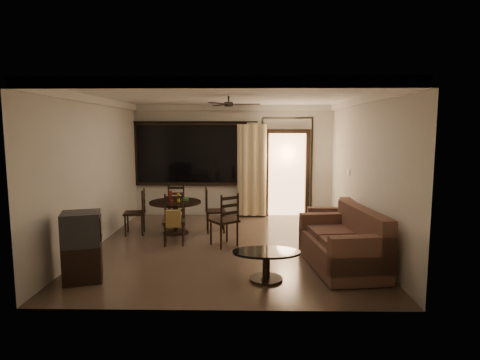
{
  "coord_description": "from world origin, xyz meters",
  "views": [
    {
      "loc": [
        0.34,
        -7.4,
        2.2
      ],
      "look_at": [
        0.2,
        0.2,
        1.23
      ],
      "focal_mm": 30.0,
      "sensor_mm": 36.0,
      "label": 1
    }
  ],
  "objects_px": {
    "dining_chair_west": "(135,221)",
    "armchair": "(334,227)",
    "dining_table": "(175,208)",
    "coffee_table": "(266,261)",
    "dining_chair_south": "(174,229)",
    "side_chair": "(224,230)",
    "dining_chair_east": "(215,219)",
    "tv_cabinet": "(82,247)",
    "sofa": "(345,245)",
    "dining_chair_north": "(177,212)"
  },
  "relations": [
    {
      "from": "sofa",
      "to": "coffee_table",
      "type": "xyz_separation_m",
      "value": [
        -1.28,
        -0.53,
        -0.08
      ]
    },
    {
      "from": "dining_chair_west",
      "to": "sofa",
      "type": "height_order",
      "value": "sofa"
    },
    {
      "from": "dining_chair_west",
      "to": "armchair",
      "type": "distance_m",
      "value": 4.08
    },
    {
      "from": "tv_cabinet",
      "to": "sofa",
      "type": "bearing_deg",
      "value": -9.24
    },
    {
      "from": "dining_table",
      "to": "armchair",
      "type": "xyz_separation_m",
      "value": [
        3.19,
        -0.84,
        -0.19
      ]
    },
    {
      "from": "dining_chair_south",
      "to": "side_chair",
      "type": "bearing_deg",
      "value": -12.78
    },
    {
      "from": "armchair",
      "to": "dining_chair_north",
      "type": "bearing_deg",
      "value": 155.21
    },
    {
      "from": "dining_table",
      "to": "tv_cabinet",
      "type": "bearing_deg",
      "value": -107.58
    },
    {
      "from": "tv_cabinet",
      "to": "sofa",
      "type": "relative_size",
      "value": 0.55
    },
    {
      "from": "dining_chair_east",
      "to": "armchair",
      "type": "height_order",
      "value": "dining_chair_east"
    },
    {
      "from": "dining_table",
      "to": "dining_chair_west",
      "type": "distance_m",
      "value": 0.88
    },
    {
      "from": "dining_chair_east",
      "to": "tv_cabinet",
      "type": "bearing_deg",
      "value": 141.23
    },
    {
      "from": "dining_table",
      "to": "side_chair",
      "type": "relative_size",
      "value": 1.07
    },
    {
      "from": "sofa",
      "to": "armchair",
      "type": "bearing_deg",
      "value": 78.11
    },
    {
      "from": "dining_chair_south",
      "to": "sofa",
      "type": "distance_m",
      "value": 3.23
    },
    {
      "from": "sofa",
      "to": "dining_chair_west",
      "type": "bearing_deg",
      "value": 145.45
    },
    {
      "from": "sofa",
      "to": "coffee_table",
      "type": "bearing_deg",
      "value": -164.57
    },
    {
      "from": "coffee_table",
      "to": "dining_table",
      "type": "bearing_deg",
      "value": 123.99
    },
    {
      "from": "dining_table",
      "to": "sofa",
      "type": "relative_size",
      "value": 0.59
    },
    {
      "from": "dining_chair_east",
      "to": "dining_table",
      "type": "bearing_deg",
      "value": 89.91
    },
    {
      "from": "dining_chair_west",
      "to": "tv_cabinet",
      "type": "relative_size",
      "value": 0.93
    },
    {
      "from": "coffee_table",
      "to": "dining_chair_north",
      "type": "bearing_deg",
      "value": 119.03
    },
    {
      "from": "dining_table",
      "to": "dining_chair_north",
      "type": "bearing_deg",
      "value": 98.22
    },
    {
      "from": "dining_table",
      "to": "sofa",
      "type": "bearing_deg",
      "value": -34.79
    },
    {
      "from": "dining_table",
      "to": "coffee_table",
      "type": "bearing_deg",
      "value": -56.01
    },
    {
      "from": "dining_chair_east",
      "to": "sofa",
      "type": "height_order",
      "value": "sofa"
    },
    {
      "from": "sofa",
      "to": "coffee_table",
      "type": "distance_m",
      "value": 1.39
    },
    {
      "from": "dining_table",
      "to": "side_chair",
      "type": "bearing_deg",
      "value": -40.43
    },
    {
      "from": "dining_table",
      "to": "dining_chair_south",
      "type": "xyz_separation_m",
      "value": [
        0.12,
        -0.85,
        -0.23
      ]
    },
    {
      "from": "dining_chair_west",
      "to": "dining_chair_south",
      "type": "bearing_deg",
      "value": 44.3
    },
    {
      "from": "dining_table",
      "to": "side_chair",
      "type": "height_order",
      "value": "side_chair"
    },
    {
      "from": "tv_cabinet",
      "to": "sofa",
      "type": "xyz_separation_m",
      "value": [
        3.95,
        0.6,
        -0.14
      ]
    },
    {
      "from": "dining_table",
      "to": "dining_chair_south",
      "type": "height_order",
      "value": "dining_chair_south"
    },
    {
      "from": "sofa",
      "to": "dining_chair_south",
      "type": "bearing_deg",
      "value": 149.25
    },
    {
      "from": "coffee_table",
      "to": "tv_cabinet",
      "type": "bearing_deg",
      "value": -178.55
    },
    {
      "from": "dining_chair_south",
      "to": "dining_chair_west",
      "type": "bearing_deg",
      "value": 134.3
    },
    {
      "from": "coffee_table",
      "to": "side_chair",
      "type": "xyz_separation_m",
      "value": [
        -0.71,
        1.74,
        0.01
      ]
    },
    {
      "from": "armchair",
      "to": "dining_chair_south",
      "type": "bearing_deg",
      "value": -178.49
    },
    {
      "from": "dining_chair_west",
      "to": "side_chair",
      "type": "height_order",
      "value": "side_chair"
    },
    {
      "from": "dining_chair_east",
      "to": "sofa",
      "type": "xyz_separation_m",
      "value": [
        2.25,
        -2.26,
        0.09
      ]
    },
    {
      "from": "dining_chair_east",
      "to": "dining_chair_north",
      "type": "xyz_separation_m",
      "value": [
        -0.94,
        0.66,
        0.0
      ]
    },
    {
      "from": "dining_chair_east",
      "to": "dining_chair_south",
      "type": "height_order",
      "value": "same"
    },
    {
      "from": "dining_chair_north",
      "to": "sofa",
      "type": "relative_size",
      "value": 0.52
    },
    {
      "from": "dining_table",
      "to": "coffee_table",
      "type": "relative_size",
      "value": 1.1
    },
    {
      "from": "dining_chair_south",
      "to": "side_chair",
      "type": "xyz_separation_m",
      "value": [
        0.97,
        -0.08,
        -0.0
      ]
    },
    {
      "from": "dining_table",
      "to": "tv_cabinet",
      "type": "relative_size",
      "value": 1.07
    },
    {
      "from": "dining_chair_south",
      "to": "dining_chair_east",
      "type": "bearing_deg",
      "value": 45.7
    },
    {
      "from": "dining_chair_south",
      "to": "dining_chair_north",
      "type": "distance_m",
      "value": 1.64
    },
    {
      "from": "sofa",
      "to": "side_chair",
      "type": "height_order",
      "value": "side_chair"
    },
    {
      "from": "dining_chair_east",
      "to": "sofa",
      "type": "bearing_deg",
      "value": -143.11
    }
  ]
}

